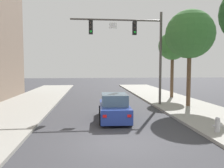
{
  "coord_description": "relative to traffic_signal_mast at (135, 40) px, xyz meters",
  "views": [
    {
      "loc": [
        -1.2,
        -9.13,
        3.17
      ],
      "look_at": [
        0.4,
        6.75,
        2.0
      ],
      "focal_mm": 35.81,
      "sensor_mm": 36.0,
      "label": 1
    }
  ],
  "objects": [
    {
      "name": "street_tree_second",
      "position": [
        4.12,
        -0.97,
        0.37
      ],
      "size": [
        3.77,
        3.77,
        7.51
      ],
      "color": "brown",
      "rests_on": "sidewalk_right"
    },
    {
      "name": "street_tree_third",
      "position": [
        4.7,
        4.16,
        -0.07
      ],
      "size": [
        2.83,
        2.83,
        6.63
      ],
      "color": "brown",
      "rests_on": "sidewalk_right"
    },
    {
      "name": "ground_plane",
      "position": [
        -2.48,
        -8.74,
        -5.38
      ],
      "size": [
        120.0,
        120.0,
        0.0
      ],
      "primitive_type": "plane",
      "color": "#38383D"
    },
    {
      "name": "traffic_signal_mast",
      "position": [
        0.0,
        0.0,
        0.0
      ],
      "size": [
        7.37,
        0.38,
        7.5
      ],
      "color": "#514C47",
      "rests_on": "sidewalk_right"
    },
    {
      "name": "fire_hydrant",
      "position": [
        2.29,
        -8.1,
        -4.87
      ],
      "size": [
        0.48,
        0.24,
        0.72
      ],
      "color": "#B2B2B7",
      "rests_on": "sidewalk_right"
    },
    {
      "name": "car_lead_blue",
      "position": [
        -2.21,
        -4.54,
        -4.66
      ],
      "size": [
        1.95,
        4.3,
        1.6
      ],
      "color": "navy",
      "rests_on": "ground"
    }
  ]
}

